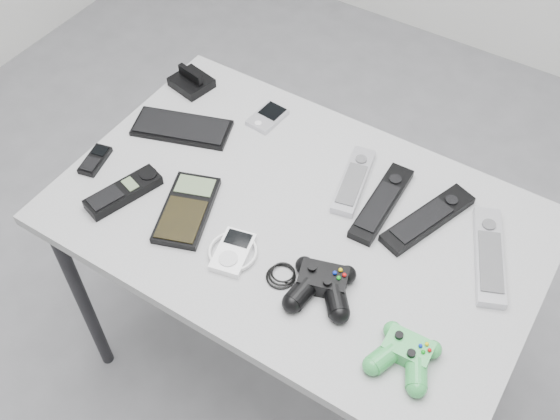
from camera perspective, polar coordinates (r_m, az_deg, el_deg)
The scene contains 15 objects.
floor at distance 2.00m, azimuth -0.31°, elevation -12.78°, with size 3.50×3.50×0.00m, color slate.
desk at distance 1.46m, azimuth 1.51°, elevation -1.91°, with size 1.03×0.66×0.69m.
pda_keyboard at distance 1.60m, azimuth -8.54°, elevation 7.11°, with size 0.23×0.10×0.01m, color black.
dock_bracket at distance 1.71m, azimuth -7.76°, elevation 11.29°, with size 0.09×0.08×0.05m, color black.
pda at distance 1.61m, azimuth -1.10°, elevation 8.12°, with size 0.06×0.10×0.02m, color #B0AFB7.
remote_silver_a at distance 1.47m, azimuth 6.44°, elevation 2.60°, with size 0.05×0.20×0.02m, color #B0AFB7.
remote_black_a at distance 1.43m, azimuth 8.86°, elevation 0.66°, with size 0.05×0.23×0.02m, color black.
remote_black_b at distance 1.42m, azimuth 12.76°, elevation -0.72°, with size 0.06×0.24×0.02m, color black.
remote_silver_b at distance 1.40m, azimuth 17.76°, elevation -3.75°, with size 0.06×0.24×0.02m, color #B7B6BE.
mobile_phone at distance 1.57m, azimuth -15.81°, elevation 4.22°, with size 0.04×0.09×0.02m, color black.
cordless_handset at distance 1.48m, azimuth -13.48°, elevation 1.56°, with size 0.05×0.17×0.03m, color black.
calculator at distance 1.42m, azimuth -8.12°, elevation 0.06°, with size 0.10×0.20×0.02m, color black.
mp3_player at distance 1.34m, azimuth -4.13°, elevation -3.63°, with size 0.10×0.11×0.02m, color white.
controller_black at distance 1.28m, azimuth 3.65°, elevation -6.48°, with size 0.23×0.14×0.05m, color black, non-canonical shape.
controller_green at distance 1.23m, azimuth 10.85°, elevation -12.19°, with size 0.12×0.13×0.04m, color #227E2A, non-canonical shape.
Camera 1 is at (0.49, -0.76, 1.78)m, focal length 42.00 mm.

